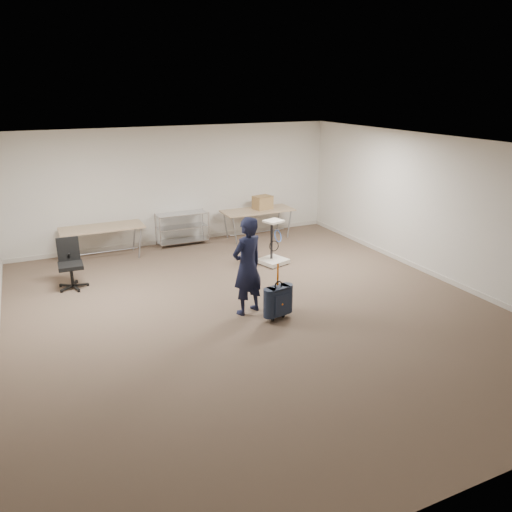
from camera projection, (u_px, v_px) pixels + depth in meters
name	position (u px, v px, depth m)	size (l,w,h in m)	color
ground	(255.00, 311.00, 8.59)	(9.00, 9.00, 0.00)	#4E3C2F
room_shell	(225.00, 281.00, 9.76)	(8.00, 9.00, 9.00)	beige
folding_table_left	(102.00, 229.00, 11.00)	(1.80, 0.75, 0.73)	#98805D
folding_table_right	(258.00, 212.00, 12.52)	(1.80, 0.75, 0.73)	#98805D
wire_shelf	(182.00, 227.00, 12.05)	(1.22, 0.47, 0.80)	silver
person	(247.00, 266.00, 8.28)	(0.61, 0.40, 1.68)	black
suitcase	(278.00, 301.00, 8.18)	(0.39, 0.27, 0.98)	#151D2F
office_chair	(71.00, 273.00, 9.51)	(0.58, 0.58, 0.96)	black
equipment_cart	(273.00, 253.00, 10.79)	(0.67, 0.67, 0.98)	beige
cardboard_box	(263.00, 202.00, 12.54)	(0.44, 0.33, 0.33)	olive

